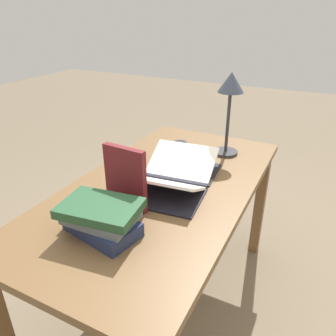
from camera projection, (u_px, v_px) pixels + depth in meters
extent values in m
plane|color=#70604C|center=(164.00, 304.00, 1.87)|extent=(12.00, 12.00, 0.00)
cube|color=brown|center=(163.00, 188.00, 1.54)|extent=(1.51, 0.78, 0.03)
cube|color=brown|center=(166.00, 182.00, 2.41)|extent=(0.06, 0.06, 0.74)
cube|color=brown|center=(3.00, 335.00, 1.28)|extent=(0.06, 0.06, 0.74)
cube|color=brown|center=(260.00, 204.00, 2.13)|extent=(0.06, 0.06, 0.74)
cube|color=black|center=(174.00, 181.00, 1.55)|extent=(0.06, 0.33, 0.02)
cube|color=black|center=(183.00, 170.00, 1.67)|extent=(0.29, 0.36, 0.01)
cube|color=black|center=(163.00, 196.00, 1.43)|extent=(0.29, 0.36, 0.01)
cube|color=white|center=(182.00, 162.00, 1.63)|extent=(0.25, 0.34, 0.12)
cube|color=white|center=(165.00, 183.00, 1.43)|extent=(0.25, 0.34, 0.12)
cube|color=#1E284C|center=(102.00, 226.00, 1.19)|extent=(0.21, 0.30, 0.06)
cube|color=slate|center=(101.00, 216.00, 1.17)|extent=(0.18, 0.25, 0.03)
cube|color=#234C2D|center=(100.00, 208.00, 1.16)|extent=(0.22, 0.30, 0.03)
cube|color=maroon|center=(125.00, 178.00, 1.30)|extent=(0.04, 0.19, 0.27)
cylinder|color=#2D2D33|center=(225.00, 152.00, 1.86)|extent=(0.14, 0.14, 0.02)
cylinder|color=#2D2D33|center=(228.00, 123.00, 1.78)|extent=(0.02, 0.02, 0.33)
cone|color=#333847|center=(231.00, 82.00, 1.69)|extent=(0.14, 0.14, 0.10)
cylinder|color=#28282D|center=(180.00, 150.00, 1.79)|extent=(0.07, 0.07, 0.09)
torus|color=#28282D|center=(183.00, 148.00, 1.82)|extent=(0.05, 0.01, 0.05)
cylinder|color=gold|center=(144.00, 169.00, 1.67)|extent=(0.05, 0.15, 0.01)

